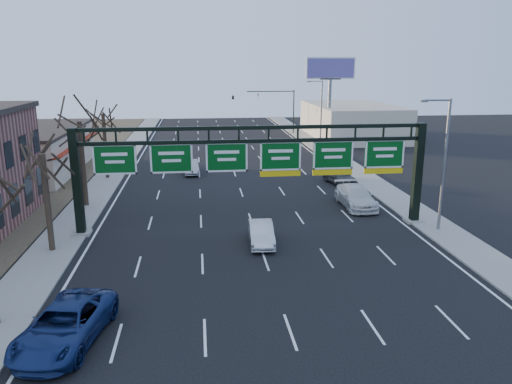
{
  "coord_description": "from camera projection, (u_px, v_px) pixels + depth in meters",
  "views": [
    {
      "loc": [
        -3.72,
        -25.0,
        11.25
      ],
      "look_at": [
        -0.11,
        5.74,
        3.2
      ],
      "focal_mm": 35.0,
      "sensor_mm": 36.0,
      "label": 1
    }
  ],
  "objects": [
    {
      "name": "tree_far",
      "position": [
        102.0,
        103.0,
        47.98
      ],
      "size": [
        3.6,
        3.6,
        8.86
      ],
      "color": "black",
      "rests_on": "sidewalk_left"
    },
    {
      "name": "tree_mid",
      "position": [
        78.0,
        108.0,
        38.27
      ],
      "size": [
        3.6,
        3.6,
        9.24
      ],
      "color": "black",
      "rests_on": "sidewalk_left"
    },
    {
      "name": "traffic_signal_mast",
      "position": [
        256.0,
        100.0,
        79.4
      ],
      "size": [
        10.16,
        0.54,
        7.0
      ],
      "color": "black",
      "rests_on": "ground"
    },
    {
      "name": "ground",
      "position": [
        270.0,
        275.0,
        27.28
      ],
      "size": [
        160.0,
        160.0,
        0.0
      ],
      "primitive_type": "plane",
      "color": "black",
      "rests_on": "ground"
    },
    {
      "name": "car_grey_far",
      "position": [
        340.0,
        176.0,
        47.47
      ],
      "size": [
        2.73,
        4.89,
        1.57
      ],
      "primitive_type": "imported",
      "rotation": [
        0.0,
        0.0,
        0.2
      ],
      "color": "#3A3D3E",
      "rests_on": "ground"
    },
    {
      "name": "streetlight_far",
      "position": [
        320.0,
        111.0,
        65.85
      ],
      "size": [
        2.15,
        0.22,
        9.0
      ],
      "color": "slate",
      "rests_on": "sidewalk_right"
    },
    {
      "name": "building_right_distant",
      "position": [
        352.0,
        121.0,
        76.97
      ],
      "size": [
        12.0,
        20.0,
        5.0
      ],
      "primitive_type": "cube",
      "color": "beige",
      "rests_on": "ground"
    },
    {
      "name": "lane_markings",
      "position": [
        239.0,
        187.0,
        46.5
      ],
      "size": [
        21.6,
        120.0,
        0.01
      ],
      "primitive_type": "cube",
      "color": "white",
      "rests_on": "ground"
    },
    {
      "name": "sidewalk_right",
      "position": [
        372.0,
        183.0,
        47.93
      ],
      "size": [
        3.0,
        120.0,
        0.12
      ],
      "primitive_type": "cube",
      "color": "gray",
      "rests_on": "ground"
    },
    {
      "name": "billboard_right",
      "position": [
        330.0,
        79.0,
        69.93
      ],
      "size": [
        7.0,
        0.5,
        12.0
      ],
      "color": "slate",
      "rests_on": "ground"
    },
    {
      "name": "sign_gantry",
      "position": [
        256.0,
        163.0,
        33.82
      ],
      "size": [
        24.6,
        1.2,
        7.2
      ],
      "color": "black",
      "rests_on": "ground"
    },
    {
      "name": "sidewalk_left",
      "position": [
        98.0,
        190.0,
        45.04
      ],
      "size": [
        3.0,
        120.0,
        0.12
      ],
      "primitive_type": "cube",
      "color": "gray",
      "rests_on": "ground"
    },
    {
      "name": "streetlight_near",
      "position": [
        443.0,
        158.0,
        33.17
      ],
      "size": [
        2.15,
        0.22,
        9.0
      ],
      "color": "slate",
      "rests_on": "sidewalk_right"
    },
    {
      "name": "car_white_wagon",
      "position": [
        356.0,
        197.0,
        39.98
      ],
      "size": [
        2.38,
        5.73,
        1.66
      ],
      "primitive_type": "imported",
      "rotation": [
        0.0,
        0.0,
        0.01
      ],
      "color": "silver",
      "rests_on": "ground"
    },
    {
      "name": "car_blue_suv",
      "position": [
        65.0,
        325.0,
        20.47
      ],
      "size": [
        3.81,
        6.28,
        1.63
      ],
      "primitive_type": "imported",
      "rotation": [
        0.0,
        0.0,
        -0.2
      ],
      "color": "navy",
      "rests_on": "ground"
    },
    {
      "name": "car_silver_distant",
      "position": [
        191.0,
        167.0,
        51.92
      ],
      "size": [
        1.75,
        4.32,
        1.4
      ],
      "primitive_type": "imported",
      "rotation": [
        0.0,
        0.0,
        0.06
      ],
      "color": "#A7A7AC",
      "rests_on": "ground"
    },
    {
      "name": "cream_strip",
      "position": [
        27.0,
        150.0,
        52.14
      ],
      "size": [
        10.9,
        18.4,
        4.7
      ],
      "color": "beige",
      "rests_on": "ground"
    },
    {
      "name": "car_silver_sedan",
      "position": [
        261.0,
        233.0,
        31.78
      ],
      "size": [
        1.68,
        4.33,
        1.41
      ],
      "primitive_type": "imported",
      "rotation": [
        0.0,
        0.0,
        -0.05
      ],
      "color": "silver",
      "rests_on": "ground"
    },
    {
      "name": "tree_gantry",
      "position": [
        40.0,
        136.0,
        28.85
      ],
      "size": [
        3.6,
        3.6,
        8.48
      ],
      "color": "black",
      "rests_on": "sidewalk_left"
    }
  ]
}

